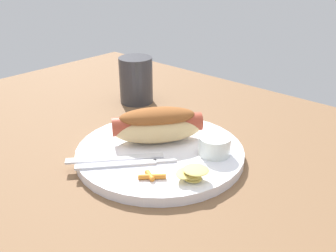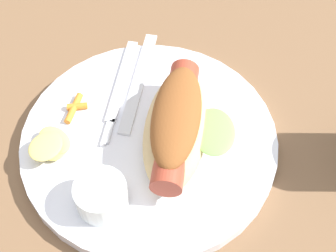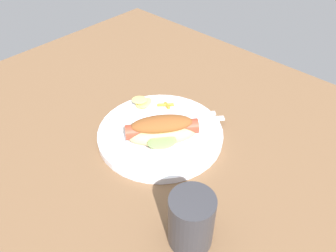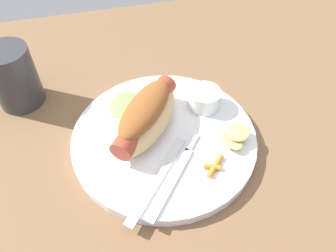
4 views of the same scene
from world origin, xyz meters
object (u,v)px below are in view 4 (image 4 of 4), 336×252
object	(u,v)px
sauce_ramekin	(204,99)
chips_pile	(234,137)
drinking_cup	(14,77)
knife	(157,179)
fork	(173,177)
carrot_garnish	(214,166)
plate	(164,138)
hot_dog	(145,115)

from	to	relation	value
sauce_ramekin	chips_pile	xyz separation A→B (cm)	(1.95, -8.28, -0.57)
drinking_cup	knife	bearing A→B (deg)	-50.25
fork	carrot_garnish	xyz separation A→B (cm)	(5.92, 0.11, 0.18)
fork	plate	bearing A→B (deg)	35.59
chips_pile	drinking_cup	size ratio (longest dim) A/B	0.54
fork	knife	size ratio (longest dim) A/B	0.83
hot_dog	sauce_ramekin	distance (cm)	10.63
hot_dog	drinking_cup	size ratio (longest dim) A/B	1.56
sauce_ramekin	fork	xyz separation A→B (cm)	(-8.40, -12.24, -1.34)
sauce_ramekin	chips_pile	size ratio (longest dim) A/B	0.93
hot_dog	chips_pile	distance (cm)	13.52
knife	drinking_cup	size ratio (longest dim) A/B	1.49
plate	hot_dog	size ratio (longest dim) A/B	1.74
carrot_garnish	sauce_ramekin	bearing A→B (deg)	78.44
hot_dog	carrot_garnish	distance (cm)	12.46
drinking_cup	fork	bearing A→B (deg)	-47.34
hot_dog	knife	world-z (taller)	hot_dog
knife	carrot_garnish	bearing A→B (deg)	-49.72
sauce_ramekin	carrot_garnish	xyz separation A→B (cm)	(-2.48, -12.12, -1.16)
chips_pile	sauce_ramekin	bearing A→B (deg)	103.27
plate	chips_pile	bearing A→B (deg)	-20.81
carrot_garnish	plate	bearing A→B (deg)	125.24
plate	fork	bearing A→B (deg)	-94.30
fork	drinking_cup	bearing A→B (deg)	82.55
plate	chips_pile	size ratio (longest dim) A/B	4.99
fork	drinking_cup	xyz separation A→B (cm)	(-20.90, 22.68, 3.38)
drinking_cup	hot_dog	bearing A→B (deg)	-34.47
hot_dog	fork	distance (cm)	10.12
plate	knife	xyz separation A→B (cm)	(-2.77, -7.49, 0.98)
chips_pile	carrot_garnish	distance (cm)	5.90
chips_pile	knife	bearing A→B (deg)	-163.25
plate	chips_pile	world-z (taller)	chips_pile
carrot_garnish	hot_dog	bearing A→B (deg)	129.21
sauce_ramekin	knife	world-z (taller)	sauce_ramekin
chips_pile	drinking_cup	distance (cm)	36.52
chips_pile	fork	bearing A→B (deg)	-159.07
hot_dog	drinking_cup	distance (cm)	23.19
chips_pile	carrot_garnish	bearing A→B (deg)	-139.05
sauce_ramekin	carrot_garnish	distance (cm)	12.43
fork	chips_pile	bearing A→B (deg)	-29.17
plate	carrot_garnish	distance (cm)	9.33
plate	knife	distance (cm)	8.05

